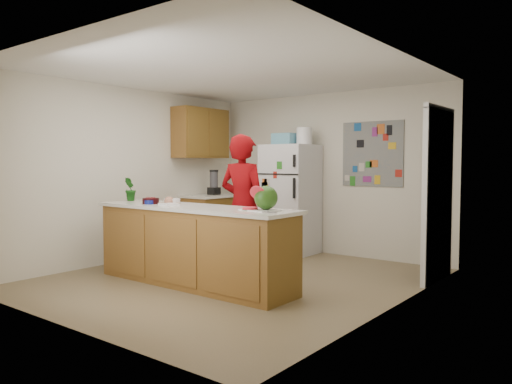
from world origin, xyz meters
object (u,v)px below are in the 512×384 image
Objects in this scene: refrigerator at (290,199)px; cherry_bowl at (151,201)px; watermelon at (266,198)px; person at (243,206)px.

refrigerator reaches higher than cherry_bowl.
refrigerator reaches higher than watermelon.
cherry_bowl is at bearing -98.78° from refrigerator.
refrigerator is at bearing 118.43° from watermelon.
watermelon is (1.25, -2.32, 0.21)m from refrigerator.
person reaches higher than refrigerator.
watermelon is at bearing 138.52° from person.
person is at bearing -74.87° from refrigerator.
cherry_bowl is (-0.85, -0.74, 0.07)m from person.
cherry_bowl is at bearing -174.53° from watermelon.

